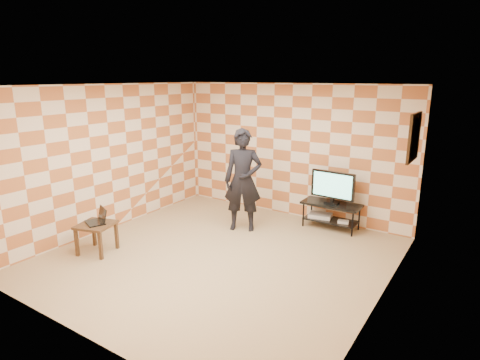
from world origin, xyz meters
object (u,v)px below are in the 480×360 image
tv (333,186)px  person (243,180)px  tv_stand (331,210)px  side_table (96,229)px

tv → person: size_ratio=0.44×
tv_stand → person: person is taller
tv_stand → tv: tv is taller
tv_stand → side_table: size_ratio=1.66×
tv → person: 1.68m
tv → side_table: 4.25m
side_table → person: size_ratio=0.35×
tv_stand → person: bearing=-145.6°
tv_stand → person: (-1.39, -0.95, 0.59)m
person → side_table: bearing=-148.7°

